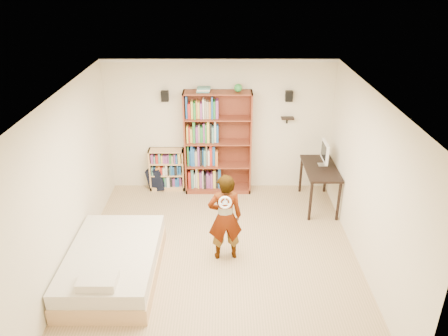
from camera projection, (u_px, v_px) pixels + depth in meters
The scene contains 14 objects.
ground at pixel (218, 257), 7.10m from camera, with size 4.50×5.00×0.01m, color tan.
room_shell at pixel (218, 158), 6.35m from camera, with size 4.52×5.02×2.71m.
crown_molding at pixel (217, 97), 5.96m from camera, with size 4.50×5.00×0.06m.
speaker_left at pixel (165, 96), 8.42m from camera, with size 0.14×0.12×0.20m, color black.
speaker_right at pixel (289, 96), 8.42m from camera, with size 0.14×0.12×0.20m, color black.
wall_shelf at pixel (288, 118), 8.62m from camera, with size 0.25×0.16×0.03m, color black.
tall_bookshelf at pixel (218, 143), 8.74m from camera, with size 1.33×0.39×2.11m, color brown, non-canonical shape.
low_bookshelf at pixel (167, 169), 9.05m from camera, with size 0.71×0.27×0.89m, color tan, non-canonical shape.
computer_desk at pixel (319, 186), 8.45m from camera, with size 0.60×1.20×0.82m, color black, non-canonical shape.
imac at pixel (324, 154), 8.26m from camera, with size 0.09×0.47×0.47m, color white, non-canonical shape.
daybed at pixel (113, 260), 6.54m from camera, with size 1.32×2.03×0.60m, color silver, non-canonical shape.
person at pixel (225, 217), 6.80m from camera, with size 0.54×0.35×1.48m, color black.
wii_wheel at pixel (225, 203), 6.37m from camera, with size 0.20×0.20×0.03m, color white.
navy_bag at pixel (156, 179), 9.11m from camera, with size 0.36×0.23×0.48m, color black, non-canonical shape.
Camera 1 is at (0.10, -5.80, 4.35)m, focal length 35.00 mm.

